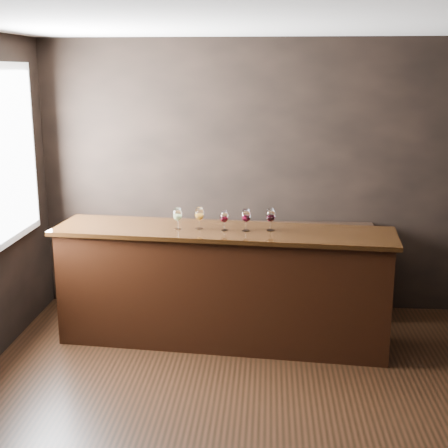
# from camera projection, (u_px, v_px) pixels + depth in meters

# --- Properties ---
(ground) EXTENTS (5.00, 5.00, 0.00)m
(ground) POSITION_uv_depth(u_px,v_px,m) (283.00, 416.00, 4.59)
(ground) COLOR black
(ground) RESTS_ON ground
(room_shell) EXTENTS (5.02, 4.52, 2.81)m
(room_shell) POSITION_uv_depth(u_px,v_px,m) (254.00, 170.00, 4.28)
(room_shell) COLOR black
(room_shell) RESTS_ON ground
(bar_counter) EXTENTS (3.03, 0.92, 1.04)m
(bar_counter) POSITION_uv_depth(u_px,v_px,m) (223.00, 288.00, 5.75)
(bar_counter) COLOR black
(bar_counter) RESTS_ON ground
(bar_top) EXTENTS (3.13, 1.00, 0.04)m
(bar_top) POSITION_uv_depth(u_px,v_px,m) (223.00, 231.00, 5.62)
(bar_top) COLOR black
(bar_top) RESTS_ON bar_counter
(back_bar_shelf) EXTENTS (2.62, 0.40, 0.94)m
(back_bar_shelf) POSITION_uv_depth(u_px,v_px,m) (244.00, 269.00, 6.46)
(back_bar_shelf) COLOR black
(back_bar_shelf) RESTS_ON ground
(glass_white) EXTENTS (0.08, 0.08, 0.20)m
(glass_white) POSITION_uv_depth(u_px,v_px,m) (177.00, 215.00, 5.59)
(glass_white) COLOR white
(glass_white) RESTS_ON bar_top
(glass_amber) EXTENTS (0.08, 0.08, 0.20)m
(glass_amber) POSITION_uv_depth(u_px,v_px,m) (199.00, 214.00, 5.61)
(glass_amber) COLOR white
(glass_amber) RESTS_ON bar_top
(glass_red_a) EXTENTS (0.08, 0.08, 0.18)m
(glass_red_a) POSITION_uv_depth(u_px,v_px,m) (224.00, 217.00, 5.56)
(glass_red_a) COLOR white
(glass_red_a) RESTS_ON bar_top
(glass_red_b) EXTENTS (0.08, 0.08, 0.20)m
(glass_red_b) POSITION_uv_depth(u_px,v_px,m) (246.00, 216.00, 5.54)
(glass_red_b) COLOR white
(glass_red_b) RESTS_ON bar_top
(glass_red_c) EXTENTS (0.08, 0.08, 0.20)m
(glass_red_c) POSITION_uv_depth(u_px,v_px,m) (271.00, 216.00, 5.55)
(glass_red_c) COLOR white
(glass_red_c) RESTS_ON bar_top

